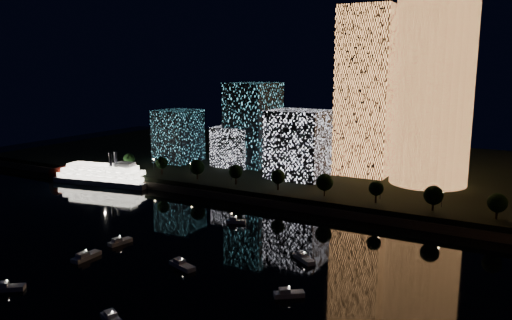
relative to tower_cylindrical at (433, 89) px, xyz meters
The scene contains 10 objects.
ground 139.42m from the tower_cylindrical, 98.87° to the right, with size 520.00×520.00×0.00m, color black.
far_bank 55.71m from the tower_cylindrical, 124.45° to the left, with size 420.00×160.00×5.00m, color black.
seawall 68.19m from the tower_cylindrical, 112.80° to the right, with size 420.00×6.00×3.00m, color #6B5E4C.
tower_cylindrical is the anchor object (origin of this frame).
tower_rectangular 30.76m from the tower_cylindrical, 167.18° to the left, with size 23.78×23.78×75.65m, color #FF9D51.
midrise_blocks 88.57m from the tower_cylindrical, behind, with size 92.79×40.75×41.28m.
riverboat 154.29m from the tower_cylindrical, 158.64° to the right, with size 53.20×19.22×15.72m.
motorboats 132.70m from the tower_cylindrical, 105.49° to the right, with size 102.40×78.73×2.78m.
esplanade_trees 70.69m from the tower_cylindrical, 136.59° to the right, with size 165.93×6.74×8.87m.
street_lamps 74.65m from the tower_cylindrical, 146.21° to the right, with size 132.70×0.70×5.65m.
Camera 1 is at (57.76, -87.48, 54.20)m, focal length 35.00 mm.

